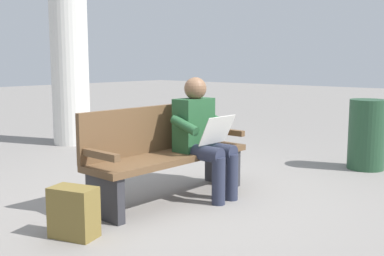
{
  "coord_description": "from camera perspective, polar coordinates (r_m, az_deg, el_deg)",
  "views": [
    {
      "loc": [
        3.23,
        3.07,
        1.34
      ],
      "look_at": [
        -0.14,
        0.15,
        0.7
      ],
      "focal_mm": 44.08,
      "sensor_mm": 36.0,
      "label": 1
    }
  ],
  "objects": [
    {
      "name": "ground_plane",
      "position": [
        4.65,
        -2.53,
        -8.57
      ],
      "size": [
        40.0,
        40.0,
        0.0
      ],
      "primitive_type": "plane",
      "color": "gray"
    },
    {
      "name": "bench_near",
      "position": [
        4.59,
        -3.2,
        -2.9
      ],
      "size": [
        1.81,
        0.51,
        0.9
      ],
      "rotation": [
        0.0,
        0.0,
        -0.02
      ],
      "color": "brown",
      "rests_on": "ground"
    },
    {
      "name": "backpack",
      "position": [
        3.75,
        -14.05,
        -9.89
      ],
      "size": [
        0.33,
        0.4,
        0.39
      ],
      "rotation": [
        0.0,
        0.0,
        1.88
      ],
      "color": "brown",
      "rests_on": "ground"
    },
    {
      "name": "support_pillar",
      "position": [
        7.83,
        -14.75,
        12.56
      ],
      "size": [
        0.59,
        0.59,
        3.95
      ],
      "primitive_type": "cylinder",
      "color": "silver",
      "rests_on": "ground"
    },
    {
      "name": "person_seated",
      "position": [
        4.6,
        1.26,
        -0.72
      ],
      "size": [
        0.58,
        0.58,
        1.18
      ],
      "rotation": [
        0.0,
        0.0,
        -0.02
      ],
      "color": "#23512D",
      "rests_on": "ground"
    },
    {
      "name": "trash_bin",
      "position": [
        6.21,
        20.4,
        -0.74
      ],
      "size": [
        0.44,
        0.44,
        0.87
      ],
      "primitive_type": "cylinder",
      "color": "#23472D",
      "rests_on": "ground"
    }
  ]
}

